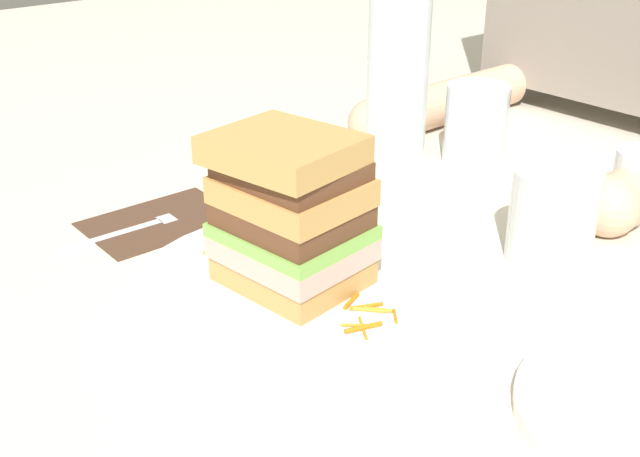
{
  "coord_description": "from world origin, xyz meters",
  "views": [
    {
      "loc": [
        0.44,
        -0.35,
        0.34
      ],
      "look_at": [
        -0.01,
        0.04,
        0.05
      ],
      "focal_mm": 43.39,
      "sensor_mm": 36.0,
      "label": 1
    }
  ],
  "objects_px": {
    "napkin_dark": "(160,220)",
    "knife": "(458,378)",
    "empty_tumbler_0": "(476,124)",
    "fork": "(140,224)",
    "juice_glass": "(552,218)",
    "sandwich": "(292,212)",
    "water_bottle": "(399,44)",
    "main_plate": "(293,288)"
  },
  "relations": [
    {
      "from": "napkin_dark",
      "to": "water_bottle",
      "type": "height_order",
      "value": "water_bottle"
    },
    {
      "from": "sandwich",
      "to": "knife",
      "type": "distance_m",
      "value": 0.19
    },
    {
      "from": "napkin_dark",
      "to": "juice_glass",
      "type": "bearing_deg",
      "value": 37.82
    },
    {
      "from": "fork",
      "to": "juice_glass",
      "type": "xyz_separation_m",
      "value": [
        0.31,
        0.26,
        0.04
      ]
    },
    {
      "from": "napkin_dark",
      "to": "main_plate",
      "type": "bearing_deg",
      "value": 3.75
    },
    {
      "from": "knife",
      "to": "water_bottle",
      "type": "xyz_separation_m",
      "value": [
        -0.35,
        0.29,
        0.14
      ]
    },
    {
      "from": "empty_tumbler_0",
      "to": "napkin_dark",
      "type": "bearing_deg",
      "value": -104.63
    },
    {
      "from": "knife",
      "to": "napkin_dark",
      "type": "bearing_deg",
      "value": -175.45
    },
    {
      "from": "fork",
      "to": "knife",
      "type": "xyz_separation_m",
      "value": [
        0.37,
        0.05,
        -0.0
      ]
    },
    {
      "from": "knife",
      "to": "water_bottle",
      "type": "relative_size",
      "value": 0.65
    },
    {
      "from": "empty_tumbler_0",
      "to": "main_plate",
      "type": "bearing_deg",
      "value": -74.07
    },
    {
      "from": "main_plate",
      "to": "fork",
      "type": "relative_size",
      "value": 1.65
    },
    {
      "from": "knife",
      "to": "empty_tumbler_0",
      "type": "distance_m",
      "value": 0.45
    },
    {
      "from": "napkin_dark",
      "to": "empty_tumbler_0",
      "type": "relative_size",
      "value": 1.53
    },
    {
      "from": "empty_tumbler_0",
      "to": "fork",
      "type": "bearing_deg",
      "value": -103.96
    },
    {
      "from": "sandwich",
      "to": "juice_glass",
      "type": "xyz_separation_m",
      "value": [
        0.1,
        0.22,
        -0.04
      ]
    },
    {
      "from": "sandwich",
      "to": "water_bottle",
      "type": "relative_size",
      "value": 0.43
    },
    {
      "from": "water_bottle",
      "to": "empty_tumbler_0",
      "type": "bearing_deg",
      "value": 40.32
    },
    {
      "from": "knife",
      "to": "empty_tumbler_0",
      "type": "relative_size",
      "value": 2.08
    },
    {
      "from": "juice_glass",
      "to": "water_bottle",
      "type": "distance_m",
      "value": 0.31
    },
    {
      "from": "napkin_dark",
      "to": "empty_tumbler_0",
      "type": "bearing_deg",
      "value": 75.37
    },
    {
      "from": "main_plate",
      "to": "juice_glass",
      "type": "xyz_separation_m",
      "value": [
        0.1,
        0.22,
        0.03
      ]
    },
    {
      "from": "napkin_dark",
      "to": "sandwich",
      "type": "bearing_deg",
      "value": 3.71
    },
    {
      "from": "sandwich",
      "to": "juice_glass",
      "type": "relative_size",
      "value": 1.5
    },
    {
      "from": "sandwich",
      "to": "juice_glass",
      "type": "distance_m",
      "value": 0.25
    },
    {
      "from": "empty_tumbler_0",
      "to": "knife",
      "type": "bearing_deg",
      "value": -51.84
    },
    {
      "from": "sandwich",
      "to": "main_plate",
      "type": "bearing_deg",
      "value": 27.09
    },
    {
      "from": "main_plate",
      "to": "knife",
      "type": "height_order",
      "value": "main_plate"
    },
    {
      "from": "napkin_dark",
      "to": "fork",
      "type": "relative_size",
      "value": 0.88
    },
    {
      "from": "main_plate",
      "to": "juice_glass",
      "type": "bearing_deg",
      "value": 65.48
    },
    {
      "from": "water_bottle",
      "to": "empty_tumbler_0",
      "type": "distance_m",
      "value": 0.13
    },
    {
      "from": "main_plate",
      "to": "knife",
      "type": "distance_m",
      "value": 0.17
    },
    {
      "from": "juice_glass",
      "to": "fork",
      "type": "bearing_deg",
      "value": -139.73
    },
    {
      "from": "fork",
      "to": "empty_tumbler_0",
      "type": "distance_m",
      "value": 0.41
    },
    {
      "from": "napkin_dark",
      "to": "knife",
      "type": "relative_size",
      "value": 0.73
    },
    {
      "from": "juice_glass",
      "to": "water_bottle",
      "type": "xyz_separation_m",
      "value": [
        -0.28,
        0.08,
        0.1
      ]
    },
    {
      "from": "napkin_dark",
      "to": "empty_tumbler_0",
      "type": "xyz_separation_m",
      "value": [
        0.1,
        0.38,
        0.05
      ]
    },
    {
      "from": "water_bottle",
      "to": "empty_tumbler_0",
      "type": "relative_size",
      "value": 3.21
    },
    {
      "from": "fork",
      "to": "empty_tumbler_0",
      "type": "relative_size",
      "value": 1.73
    },
    {
      "from": "knife",
      "to": "juice_glass",
      "type": "bearing_deg",
      "value": 108.2
    },
    {
      "from": "napkin_dark",
      "to": "juice_glass",
      "type": "xyz_separation_m",
      "value": [
        0.3,
        0.24,
        0.04
      ]
    },
    {
      "from": "main_plate",
      "to": "juice_glass",
      "type": "distance_m",
      "value": 0.25
    }
  ]
}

